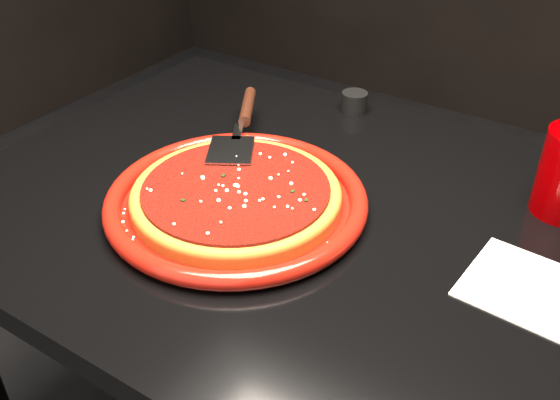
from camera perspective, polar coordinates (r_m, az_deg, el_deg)
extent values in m
cube|color=black|center=(1.20, 4.20, -16.29)|extent=(1.20, 0.80, 0.75)
cylinder|color=maroon|center=(0.95, -4.00, 0.00)|extent=(0.50, 0.50, 0.03)
cylinder|color=#924E19|center=(0.95, -4.02, 0.23)|extent=(0.40, 0.40, 0.02)
torus|color=#924E19|center=(0.95, -4.03, 0.63)|extent=(0.40, 0.40, 0.02)
cylinder|color=maroon|center=(0.94, -4.05, 0.92)|extent=(0.36, 0.36, 0.01)
cube|color=white|center=(0.88, 21.47, -7.37)|extent=(0.16, 0.16, 0.00)
cylinder|color=black|center=(1.25, 6.81, 8.90)|extent=(0.07, 0.07, 0.04)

